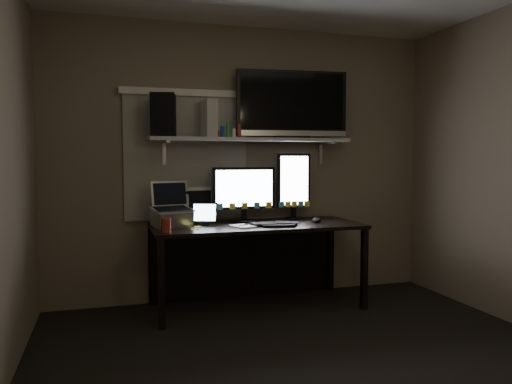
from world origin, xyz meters
name	(u,v)px	position (x,y,z in m)	size (l,w,h in m)	color
floor	(325,374)	(0.00, 0.00, 0.00)	(3.60, 3.60, 0.00)	black
back_wall	(245,163)	(0.00, 1.80, 1.25)	(3.60, 3.60, 0.00)	#786B56
window_blinds	(187,158)	(-0.55, 1.79, 1.30)	(1.10, 0.02, 1.10)	#B9B3A6
desk	(253,242)	(0.00, 1.55, 0.55)	(1.80, 0.75, 0.73)	black
wall_shelf	(250,140)	(0.00, 1.62, 1.46)	(1.80, 0.35, 0.03)	#B4B4AF
monitor_landscape	(244,194)	(-0.07, 1.58, 0.98)	(0.57, 0.06, 0.50)	black
monitor_portrait	(294,186)	(0.42, 1.63, 1.04)	(0.31, 0.06, 0.62)	black
keyboard	(275,224)	(0.12, 1.30, 0.74)	(0.41, 0.16, 0.02)	black
mouse	(317,220)	(0.54, 1.37, 0.75)	(0.08, 0.12, 0.04)	black
notepad	(243,226)	(-0.17, 1.28, 0.74)	(0.15, 0.21, 0.01)	silver
tablet	(204,214)	(-0.46, 1.47, 0.83)	(0.23, 0.09, 0.20)	black
file_sorter	(196,206)	(-0.49, 1.66, 0.88)	(0.24, 0.11, 0.31)	black
laptop	(172,205)	(-0.73, 1.45, 0.91)	(0.33, 0.27, 0.37)	#B6B7BB
cup	(166,225)	(-0.81, 1.16, 0.79)	(0.08, 0.08, 0.11)	maroon
sticky_notes	(203,227)	(-0.49, 1.36, 0.73)	(0.32, 0.23, 0.00)	#FCE744
tv	(292,105)	(0.39, 1.62, 1.79)	(1.02, 0.18, 0.61)	black
game_console	(209,119)	(-0.38, 1.60, 1.64)	(0.08, 0.27, 0.32)	silver
speaker	(163,115)	(-0.77, 1.60, 1.66)	(0.20, 0.24, 0.36)	black
bottles	(228,130)	(-0.22, 1.58, 1.55)	(0.21, 0.05, 0.14)	#A50F0C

